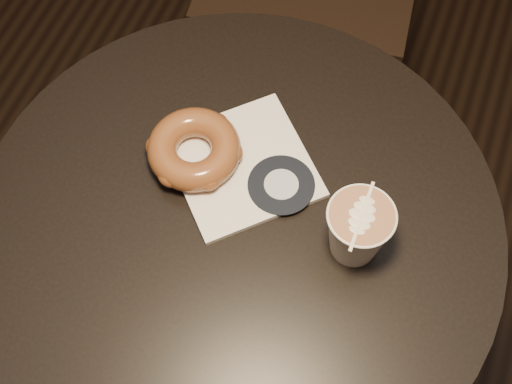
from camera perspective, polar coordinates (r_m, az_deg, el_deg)
cafe_table at (r=1.11m, az=-1.27°, el=-6.57°), size 0.70×0.70×0.75m
pastry_bag at (r=0.96m, az=-1.10°, el=2.13°), size 0.25×0.25×0.01m
doughnut at (r=0.95m, az=-4.98°, el=3.44°), size 0.13×0.13×0.04m
latte_cup at (r=0.88m, az=8.10°, el=-3.12°), size 0.08×0.08×0.09m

